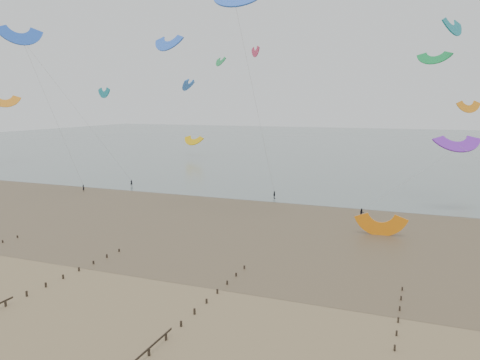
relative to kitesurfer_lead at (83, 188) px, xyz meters
name	(u,v)px	position (x,y,z in m)	size (l,w,h in m)	color
ground	(164,303)	(47.88, -45.64, -0.76)	(500.00, 500.00, 0.00)	brown
sea_and_shore	(247,220)	(43.80, -11.24, -0.76)	(500.00, 665.00, 0.03)	#475654
kitesurfer_lead	(83,188)	(0.00, 0.00, 0.00)	(0.56, 0.37, 1.53)	black
grounded_kite	(380,235)	(65.80, -12.53, -0.76)	(6.43, 3.37, 4.90)	orange
kites_airborne	(321,97)	(44.15, 45.45, 20.65)	(250.47, 127.18, 40.57)	#107E8B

